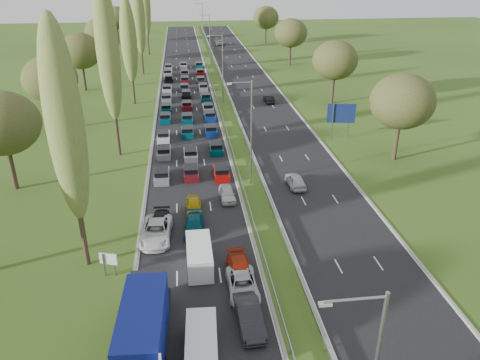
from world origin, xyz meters
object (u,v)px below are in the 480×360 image
near_car_2 (156,231)px  blue_lorry (145,324)px  white_van_rear (199,255)px  info_sign (109,261)px  direction_sign (341,115)px  near_car_3 (160,224)px  white_van_front (201,343)px

near_car_2 → blue_lorry: size_ratio=0.60×
white_van_rear → info_sign: (-7.30, -0.50, 0.30)m
blue_lorry → info_sign: bearing=114.9°
blue_lorry → direction_sign: 45.54m
white_van_rear → info_sign: white_van_rear is taller
near_car_3 → blue_lorry: (-0.42, -15.17, 1.41)m
white_van_rear → direction_sign: bearing=52.8°
white_van_front → info_sign: bearing=128.9°
near_car_2 → direction_sign: 35.08m
white_van_front → direction_sign: direction_sign is taller
white_van_front → white_van_rear: white_van_rear is taller
white_van_front → white_van_rear: (0.30, 10.04, 0.03)m
near_car_2 → white_van_rear: 5.95m
near_car_2 → info_sign: size_ratio=2.76×
white_van_front → info_sign: info_sign is taller
near_car_2 → white_van_front: (3.44, -14.66, 0.22)m
near_car_3 → white_van_rear: size_ratio=0.89×
blue_lorry → white_van_rear: blue_lorry is taller
near_car_3 → near_car_2: bearing=-96.0°
near_car_3 → white_van_rear: bearing=-57.0°
white_van_front → near_car_3: bearing=103.7°
white_van_front → near_car_2: bearing=105.9°
direction_sign → blue_lorry: bearing=-123.9°
blue_lorry → white_van_rear: size_ratio=1.85×
white_van_rear → info_sign: size_ratio=2.48×
blue_lorry → white_van_front: (3.57, -1.08, -1.06)m
near_car_3 → white_van_front: (3.16, -16.26, 0.35)m
near_car_2 → blue_lorry: bearing=-86.6°
white_van_front → direction_sign: 44.64m
blue_lorry → info_sign: blue_lorry is taller
near_car_2 → near_car_3: near_car_2 is taller
white_van_rear → direction_sign: direction_sign is taller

